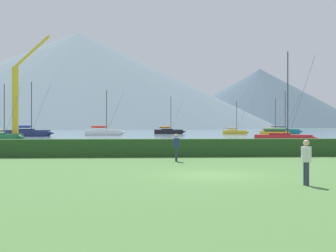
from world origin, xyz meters
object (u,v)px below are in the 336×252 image
object	(u,v)px
sailboat_slip_5	(283,131)
sailboat_slip_6	(29,133)
sailboat_slip_7	(2,137)
sailboat_slip_4	(104,132)
person_seated_viewer	(306,159)
person_standing_walker	(176,145)
sailboat_slip_9	(274,132)
sailboat_slip_8	(284,138)
dock_crane	(17,107)
sailboat_slip_1	(235,132)
sailboat_slip_3	(169,131)

from	to	relation	value
sailboat_slip_5	sailboat_slip_6	xyz separation A→B (m)	(-57.34, -19.68, 0.01)
sailboat_slip_6	sailboat_slip_7	bearing A→B (deg)	-79.28
sailboat_slip_5	sailboat_slip_4	bearing A→B (deg)	-151.44
person_seated_viewer	person_standing_walker	xyz separation A→B (m)	(-3.89, 10.30, 0.00)
sailboat_slip_4	sailboat_slip_9	bearing A→B (deg)	6.20
sailboat_slip_5	sailboat_slip_7	xyz separation A→B (m)	(-55.33, -41.51, -0.20)
sailboat_slip_5	sailboat_slip_8	world-z (taller)	sailboat_slip_8
sailboat_slip_9	sailboat_slip_8	bearing A→B (deg)	-88.09
sailboat_slip_8	dock_crane	distance (m)	41.25
sailboat_slip_6	sailboat_slip_4	bearing A→B (deg)	30.66
sailboat_slip_5	person_standing_walker	xyz separation A→B (m)	(-32.94, -78.41, 0.22)
sailboat_slip_5	sailboat_slip_8	bearing A→B (deg)	-96.77
person_standing_walker	dock_crane	bearing A→B (deg)	121.95
sailboat_slip_1	dock_crane	distance (m)	55.94
sailboat_slip_6	sailboat_slip_8	size ratio (longest dim) A/B	0.97
sailboat_slip_6	sailboat_slip_9	distance (m)	52.90
sailboat_slip_4	sailboat_slip_6	bearing A→B (deg)	-153.81
sailboat_slip_8	sailboat_slip_5	bearing A→B (deg)	88.61
sailboat_slip_9	person_seated_viewer	distance (m)	82.57
sailboat_slip_6	sailboat_slip_7	world-z (taller)	sailboat_slip_6
sailboat_slip_7	dock_crane	bearing A→B (deg)	101.53
sailboat_slip_3	dock_crane	size ratio (longest dim) A/B	0.58
sailboat_slip_3	sailboat_slip_9	size ratio (longest dim) A/B	1.15
sailboat_slip_3	person_standing_walker	xyz separation A→B (m)	(-4.58, -82.38, 0.31)
sailboat_slip_3	dock_crane	distance (m)	48.01
sailboat_slip_1	sailboat_slip_3	xyz separation A→B (m)	(-16.20, 3.94, 0.11)
sailboat_slip_5	sailboat_slip_7	distance (m)	69.16
sailboat_slip_8	sailboat_slip_9	xyz separation A→B (m)	(12.63, 44.18, -0.08)
person_seated_viewer	dock_crane	bearing A→B (deg)	117.06
sailboat_slip_1	sailboat_slip_4	size ratio (longest dim) A/B	0.85
sailboat_slip_4	sailboat_slip_8	world-z (taller)	sailboat_slip_8
sailboat_slip_8	sailboat_slip_7	bearing A→B (deg)	178.91
sailboat_slip_5	person_standing_walker	size ratio (longest dim) A/B	6.51
sailboat_slip_8	person_standing_walker	xyz separation A→B (m)	(-14.91, -24.62, 0.32)
sailboat_slip_3	sailboat_slip_7	world-z (taller)	sailboat_slip_3
sailboat_slip_6	dock_crane	size ratio (longest dim) A/B	0.65
sailboat_slip_1	sailboat_slip_9	xyz separation A→B (m)	(6.75, -9.64, 0.01)
sailboat_slip_4	person_seated_viewer	world-z (taller)	sailboat_slip_4
sailboat_slip_6	person_seated_viewer	world-z (taller)	sailboat_slip_6
person_seated_viewer	sailboat_slip_9	bearing A→B (deg)	74.40
sailboat_slip_6	person_standing_walker	size ratio (longest dim) A/B	6.49
sailboat_slip_7	person_seated_viewer	bearing A→B (deg)	-44.94
sailboat_slip_1	sailboat_slip_5	distance (m)	12.16
sailboat_slip_4	dock_crane	distance (m)	25.88
sailboat_slip_1	sailboat_slip_5	world-z (taller)	sailboat_slip_5
sailboat_slip_1	sailboat_slip_4	bearing A→B (deg)	-142.92
sailboat_slip_8	sailboat_slip_1	bearing A→B (deg)	100.91
sailboat_slip_9	person_seated_viewer	xyz separation A→B (m)	(-23.65, -79.11, 0.40)
sailboat_slip_5	dock_crane	xyz separation A→B (m)	(-54.88, -35.80, 4.35)
sailboat_slip_4	sailboat_slip_7	bearing A→B (deg)	-111.95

